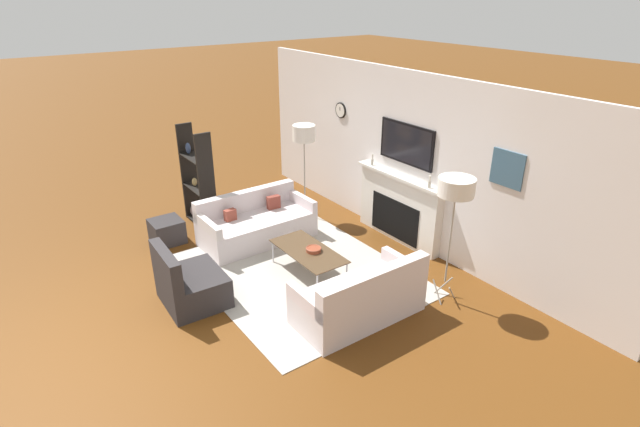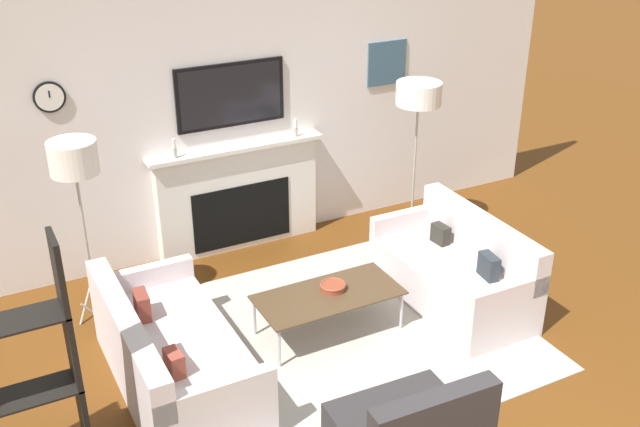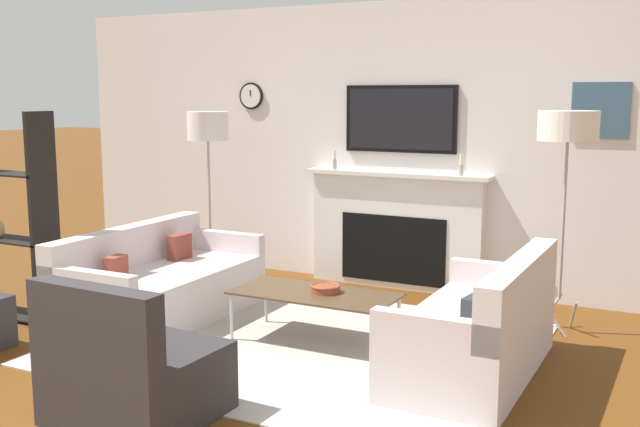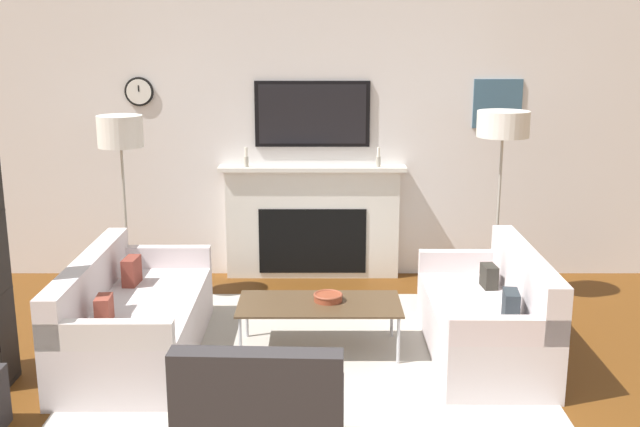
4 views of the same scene
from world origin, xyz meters
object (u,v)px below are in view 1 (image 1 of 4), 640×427
Objects in this scene: decorative_bowl at (314,249)px; floor_lamp_left at (304,134)px; floor_lamp_right at (456,189)px; couch_left at (256,224)px; armchair at (189,285)px; coffee_table at (308,252)px; ottoman at (167,231)px; couch_right at (360,299)px; shelf_unit at (197,180)px.

floor_lamp_left is (-1.78, 1.05, 1.10)m from decorative_bowl.
floor_lamp_left is 3.29m from floor_lamp_right.
couch_left is 1.93m from armchair.
decorative_bowl is 0.13× the size of floor_lamp_left.
floor_lamp_left is (-1.41, 2.77, 1.24)m from armchair.
floor_lamp_right is (1.58, 1.10, 1.22)m from coffee_table.
floor_lamp_right is (2.97, 1.18, 1.30)m from couch_left.
armchair is at bearing -11.23° from ottoman.
armchair reaches higher than ottoman.
armchair is 3.59m from floor_lamp_right.
decorative_bowl is 0.46× the size of ottoman.
couch_left is 1.40m from coffee_table.
decorative_bowl reaches higher than coffee_table.
floor_lamp_left is at bearing 149.38° from decorative_bowl.
decorative_bowl is at bearing -30.62° from floor_lamp_left.
floor_lamp_right reaches higher than ottoman.
decorative_bowl is at bearing 173.83° from couch_right.
floor_lamp_left is at bearing 180.00° from floor_lamp_right.
ottoman is at bearing -148.84° from decorative_bowl.
ottoman is at bearing -160.41° from couch_right.
floor_lamp_left is 1.98m from shelf_unit.
floor_lamp_right is (3.29, 0.00, 0.06)m from floor_lamp_left.
floor_lamp_left is at bearing 117.07° from armchair.
shelf_unit reaches higher than couch_right.
coffee_table and ottoman have the same top height.
floor_lamp_right is at bearing 32.71° from ottoman.
armchair is 1.76m from decorative_bowl.
floor_lamp_left reaches higher than coffee_table.
couch_left reaches higher than ottoman.
coffee_table is 2.54× the size of ottoman.
armchair is 1.90m from ottoman.
floor_lamp_right reaches higher than decorative_bowl.
armchair is 0.52× the size of shelf_unit.
armchair is (1.09, -1.59, 0.00)m from couch_left.
floor_lamp_right reaches higher than floor_lamp_left.
floor_lamp_left reaches higher than armchair.
couch_right is 2.22m from armchair.
armchair is 0.53× the size of floor_lamp_left.
floor_lamp_left is at bearing 147.29° from coffee_table.
ottoman is at bearing -122.17° from couch_left.
couch_left is at bearing -175.00° from decorative_bowl.
couch_right is at bearing 7.10° from shelf_unit.
couch_right is 1.78m from floor_lamp_right.
shelf_unit is (-1.14, -0.47, 0.52)m from couch_left.
ottoman is (0.38, -0.74, -0.60)m from shelf_unit.
floor_lamp_right is at bearing 75.04° from couch_right.
couch_right is 1.21m from decorative_bowl.
floor_lamp_left is 3.48× the size of ottoman.
coffee_table is at bearing 12.34° from shelf_unit.
armchair is 3.35m from floor_lamp_left.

